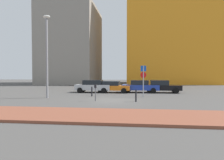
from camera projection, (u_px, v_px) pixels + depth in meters
ground_plane at (110, 100)px, 16.74m from camera, size 120.00×120.00×0.00m
sidewalk_brick at (96, 115)px, 10.29m from camera, size 40.00×3.58×0.14m
parked_car_silver at (93, 86)px, 23.82m from camera, size 4.29×2.02×1.53m
parked_car_orange at (113, 87)px, 23.61m from camera, size 4.19×2.13×1.41m
parked_car_blue at (140, 86)px, 23.72m from camera, size 4.59×2.24×1.51m
parked_car_black at (161, 86)px, 23.48m from camera, size 4.51×2.19×1.52m
parking_sign_post at (143, 77)px, 18.85m from camera, size 0.59×0.18×3.11m
parking_meter at (95, 90)px, 16.21m from camera, size 0.18×0.14×1.39m
street_lamp at (47, 50)px, 18.20m from camera, size 0.70×0.36×7.80m
traffic_bollard_near at (92, 91)px, 19.70m from camera, size 0.14×0.14×0.99m
traffic_bollard_mid at (136, 96)px, 15.82m from camera, size 0.13×0.13×0.98m
building_colorful_midrise at (169, 32)px, 46.94m from camera, size 19.90×14.33×24.85m
building_under_construction at (72, 46)px, 46.03m from camera, size 12.04×14.75×17.88m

